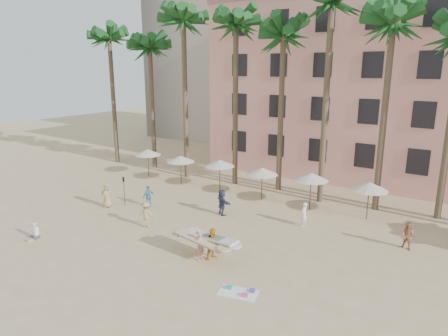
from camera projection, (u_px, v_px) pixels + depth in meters
ground at (165, 268)px, 20.63m from camera, size 120.00×120.00×0.00m
pink_hotel at (412, 90)px, 36.03m from camera, size 35.00×14.00×16.00m
palm_row at (300, 26)px, 29.31m from camera, size 44.40×5.40×16.30m
umbrella_row at (240, 167)px, 31.78m from camera, size 22.50×2.70×2.73m
beach_towel at (239, 292)px, 18.34m from camera, size 1.99×1.41×0.14m
carrier_yellow at (200, 244)px, 21.27m from camera, size 3.26×0.98×1.60m
carrier_white at (213, 242)px, 21.41m from camera, size 3.00×1.09×1.72m
beachgoers at (204, 207)px, 26.87m from camera, size 20.70×6.55×1.84m
paddle at (124, 188)px, 29.42m from camera, size 0.18×0.04×2.23m
seated_man at (34, 234)px, 23.99m from camera, size 0.43×0.75×0.98m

